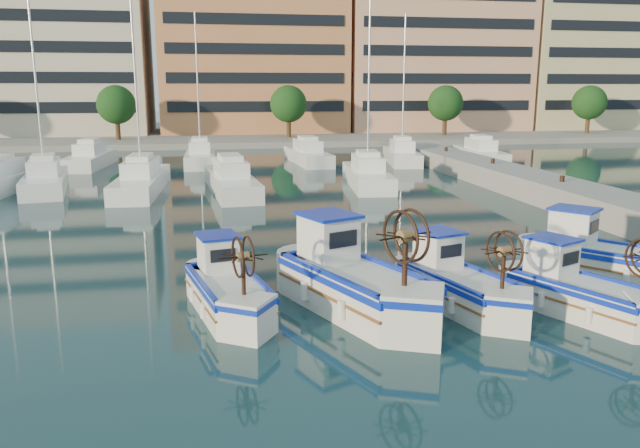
{
  "coord_description": "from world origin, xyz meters",
  "views": [
    {
      "loc": [
        -4.8,
        -14.94,
        5.89
      ],
      "look_at": [
        -1.25,
        4.82,
        1.5
      ],
      "focal_mm": 35.0,
      "sensor_mm": 36.0,
      "label": 1
    }
  ],
  "objects_px": {
    "fishing_boat_c": "(458,282)",
    "fishing_boat_b": "(352,279)",
    "fishing_boat_d": "(580,290)",
    "fishing_boat_a": "(227,287)",
    "fishing_boat_e": "(604,256)"
  },
  "relations": [
    {
      "from": "fishing_boat_c",
      "to": "fishing_boat_b",
      "type": "bearing_deg",
      "value": 159.05
    },
    {
      "from": "fishing_boat_b",
      "to": "fishing_boat_e",
      "type": "distance_m",
      "value": 8.48
    },
    {
      "from": "fishing_boat_a",
      "to": "fishing_boat_d",
      "type": "xyz_separation_m",
      "value": [
        9.17,
        -1.89,
        -0.0
      ]
    },
    {
      "from": "fishing_boat_a",
      "to": "fishing_boat_d",
      "type": "distance_m",
      "value": 9.36
    },
    {
      "from": "fishing_boat_d",
      "to": "fishing_boat_c",
      "type": "bearing_deg",
      "value": 133.16
    },
    {
      "from": "fishing_boat_b",
      "to": "fishing_boat_c",
      "type": "relative_size",
      "value": 1.27
    },
    {
      "from": "fishing_boat_b",
      "to": "fishing_boat_d",
      "type": "distance_m",
      "value": 6.01
    },
    {
      "from": "fishing_boat_b",
      "to": "fishing_boat_c",
      "type": "bearing_deg",
      "value": -27.15
    },
    {
      "from": "fishing_boat_d",
      "to": "fishing_boat_b",
      "type": "bearing_deg",
      "value": 141.4
    },
    {
      "from": "fishing_boat_c",
      "to": "fishing_boat_e",
      "type": "relative_size",
      "value": 0.94
    },
    {
      "from": "fishing_boat_d",
      "to": "fishing_boat_e",
      "type": "height_order",
      "value": "fishing_boat_e"
    },
    {
      "from": "fishing_boat_e",
      "to": "fishing_boat_a",
      "type": "bearing_deg",
      "value": 144.33
    },
    {
      "from": "fishing_boat_a",
      "to": "fishing_boat_c",
      "type": "distance_m",
      "value": 6.28
    },
    {
      "from": "fishing_boat_c",
      "to": "fishing_boat_a",
      "type": "bearing_deg",
      "value": 157.24
    },
    {
      "from": "fishing_boat_a",
      "to": "fishing_boat_b",
      "type": "distance_m",
      "value": 3.36
    }
  ]
}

